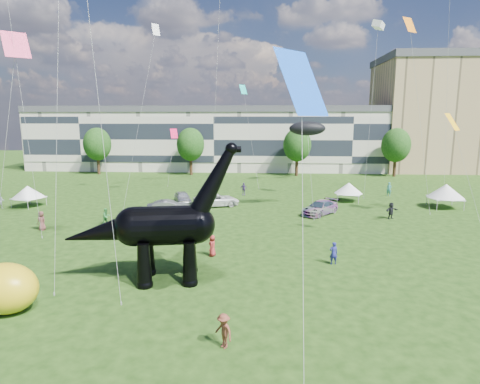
{
  "coord_description": "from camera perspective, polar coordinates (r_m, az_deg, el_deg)",
  "views": [
    {
      "loc": [
        1.71,
        -22.21,
        10.52
      ],
      "look_at": [
        -0.04,
        8.0,
        5.0
      ],
      "focal_mm": 30.0,
      "sensor_mm": 36.0,
      "label": 1
    }
  ],
  "objects": [
    {
      "name": "dinosaur_sculpture",
      "position": [
        26.62,
        -11.44,
        -5.05
      ],
      "size": [
        11.56,
        3.94,
        9.41
      ],
      "rotation": [
        0.0,
        0.0,
        0.17
      ],
      "color": "black",
      "rests_on": "ground"
    },
    {
      "name": "gazebo_far",
      "position": [
        53.76,
        27.24,
        0.1
      ],
      "size": [
        4.19,
        4.19,
        2.9
      ],
      "rotation": [
        0.0,
        0.0,
        -0.01
      ],
      "color": "silver",
      "rests_on": "ground"
    },
    {
      "name": "tree_far_right",
      "position": [
        79.15,
        21.33,
        6.58
      ],
      "size": [
        5.2,
        5.2,
        9.44
      ],
      "color": "#382314",
      "rests_on": "ground"
    },
    {
      "name": "inflatable_yellow",
      "position": [
        25.95,
        -30.38,
        -11.73
      ],
      "size": [
        3.94,
        3.21,
        2.79
      ],
      "primitive_type": "ellipsoid",
      "rotation": [
        0.0,
        0.0,
        -0.12
      ],
      "color": "gold",
      "rests_on": "ground"
    },
    {
      "name": "terrace_row",
      "position": [
        84.89,
        -3.28,
        7.27
      ],
      "size": [
        78.0,
        11.0,
        12.0
      ],
      "primitive_type": "cube",
      "color": "beige",
      "rests_on": "ground"
    },
    {
      "name": "tree_mid_left",
      "position": [
        76.56,
        -7.06,
        7.1
      ],
      "size": [
        5.2,
        5.2,
        9.44
      ],
      "color": "#382314",
      "rests_on": "ground"
    },
    {
      "name": "tree_mid_right",
      "position": [
        75.59,
        8.15,
        7.03
      ],
      "size": [
        5.2,
        5.2,
        9.44
      ],
      "color": "#382314",
      "rests_on": "ground"
    },
    {
      "name": "car_dark",
      "position": [
        45.66,
        11.33,
        -2.2
      ],
      "size": [
        5.03,
        5.43,
        1.53
      ],
      "primitive_type": "imported",
      "rotation": [
        0.0,
        0.0,
        -0.69
      ],
      "color": "#595960",
      "rests_on": "ground"
    },
    {
      "name": "ground",
      "position": [
        24.63,
        -1.01,
        -14.95
      ],
      "size": [
        220.0,
        220.0,
        0.0
      ],
      "primitive_type": "plane",
      "color": "#16330C",
      "rests_on": "ground"
    },
    {
      "name": "visitors",
      "position": [
        39.95,
        -4.55,
        -3.65
      ],
      "size": [
        49.65,
        39.75,
        1.9
      ],
      "color": "#4E3477",
      "rests_on": "ground"
    },
    {
      "name": "apartment_block",
      "position": [
        95.25,
        27.43,
        9.49
      ],
      "size": [
        28.0,
        18.0,
        22.0
      ],
      "primitive_type": "cube",
      "color": "tan",
      "rests_on": "ground"
    },
    {
      "name": "car_white",
      "position": [
        49.06,
        -3.38,
        -1.13
      ],
      "size": [
        6.13,
        4.26,
        1.55
      ],
      "primitive_type": "imported",
      "rotation": [
        0.0,
        0.0,
        1.9
      ],
      "color": "white",
      "rests_on": "ground"
    },
    {
      "name": "car_silver",
      "position": [
        51.27,
        -8.17,
        -0.76
      ],
      "size": [
        3.19,
        4.7,
        1.49
      ],
      "primitive_type": "imported",
      "rotation": [
        0.0,
        0.0,
        0.36
      ],
      "color": "#B8B9BD",
      "rests_on": "ground"
    },
    {
      "name": "car_grey",
      "position": [
        45.42,
        -10.05,
        -2.18
      ],
      "size": [
        5.11,
        2.64,
        1.6
      ],
      "primitive_type": "imported",
      "rotation": [
        0.0,
        0.0,
        1.77
      ],
      "color": "slate",
      "rests_on": "ground"
    },
    {
      "name": "tree_far_left",
      "position": [
        81.73,
        -19.66,
        6.78
      ],
      "size": [
        5.2,
        5.2,
        9.44
      ],
      "color": "#382314",
      "rests_on": "ground"
    },
    {
      "name": "gazebo_near",
      "position": [
        53.53,
        15.18,
        0.52
      ],
      "size": [
        4.21,
        4.21,
        2.46
      ],
      "rotation": [
        0.0,
        0.0,
        -0.22
      ],
      "color": "white",
      "rests_on": "ground"
    },
    {
      "name": "kites",
      "position": [
        41.21,
        3.69,
        18.47
      ],
      "size": [
        52.24,
        49.02,
        28.66
      ],
      "color": "#F81012",
      "rests_on": "ground"
    },
    {
      "name": "gazebo_left",
      "position": [
        55.0,
        -27.92,
        0.01
      ],
      "size": [
        4.63,
        4.63,
        2.57
      ],
      "rotation": [
        0.0,
        0.0,
        -0.31
      ],
      "color": "white",
      "rests_on": "ground"
    }
  ]
}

